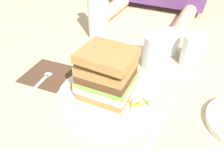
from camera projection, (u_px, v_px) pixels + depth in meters
ground_plane at (106, 93)px, 0.60m from camera, size 3.00×3.00×0.00m
main_plate at (107, 96)px, 0.58m from camera, size 0.25×0.25×0.02m
sandwich at (107, 74)px, 0.53m from camera, size 0.13×0.12×0.13m
carrot_shred_0 at (82, 81)px, 0.61m from camera, size 0.02×0.02×0.00m
carrot_shred_1 at (86, 85)px, 0.59m from camera, size 0.02×0.01×0.00m
carrot_shred_2 at (72, 83)px, 0.60m from camera, size 0.00×0.02×0.00m
carrot_shred_3 at (80, 88)px, 0.59m from camera, size 0.01×0.02×0.00m
carrot_shred_4 at (77, 81)px, 0.61m from camera, size 0.02×0.00×0.00m
carrot_shred_5 at (71, 87)px, 0.59m from camera, size 0.02×0.01×0.00m
carrot_shred_6 at (83, 87)px, 0.59m from camera, size 0.00×0.02×0.00m
carrot_shred_7 at (135, 104)px, 0.54m from camera, size 0.02×0.02×0.00m
carrot_shred_8 at (140, 102)px, 0.54m from camera, size 0.03×0.02×0.00m
carrot_shred_9 at (131, 107)px, 0.53m from camera, size 0.01×0.03×0.00m
carrot_shred_10 at (130, 102)px, 0.54m from camera, size 0.02×0.02×0.00m
carrot_shred_11 at (138, 106)px, 0.53m from camera, size 0.02×0.01×0.00m
carrot_shred_12 at (146, 103)px, 0.54m from camera, size 0.01×0.02×0.00m
carrot_shred_13 at (146, 102)px, 0.54m from camera, size 0.02×0.02×0.00m
carrot_shred_14 at (139, 105)px, 0.54m from camera, size 0.02×0.02×0.00m
carrot_shred_15 at (132, 102)px, 0.54m from camera, size 0.01×0.02×0.00m
napkin_dark at (47, 75)px, 0.66m from camera, size 0.15×0.14×0.00m
fork at (43, 79)px, 0.64m from camera, size 0.03×0.17×0.00m
knife at (162, 118)px, 0.53m from camera, size 0.03×0.20×0.00m
juice_glass at (156, 53)px, 0.67m from camera, size 0.08×0.08×0.10m
water_bottle at (98, 7)px, 0.79m from camera, size 0.08×0.08×0.26m
empty_tumbler_0 at (170, 42)px, 0.74m from camera, size 0.06×0.06×0.08m
empty_tumbler_1 at (193, 51)px, 0.68m from camera, size 0.07×0.07×0.10m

